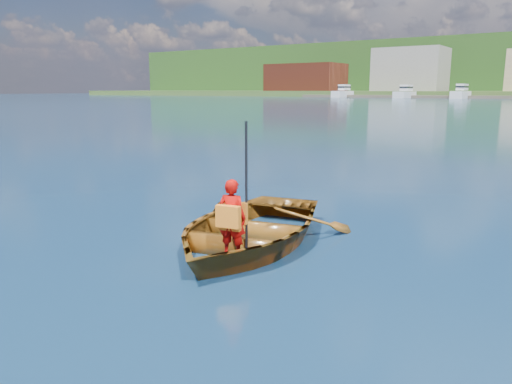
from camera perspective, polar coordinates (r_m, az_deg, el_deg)
The scene contains 3 objects.
ground at distance 7.89m, azimuth -2.60°, elevation -5.91°, with size 600.00×600.00×0.00m.
rowboat at distance 7.79m, azimuth -0.92°, elevation -4.18°, with size 3.54×4.39×0.81m.
child_paddler at distance 6.84m, azimuth -2.73°, elevation -2.93°, with size 0.45×0.40×1.86m.
Camera 1 is at (4.55, -6.00, 2.37)m, focal length 35.00 mm.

